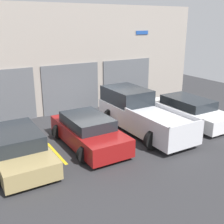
{
  "coord_description": "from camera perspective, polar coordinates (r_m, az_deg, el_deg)",
  "views": [
    {
      "loc": [
        -6.15,
        -11.5,
        5.0
      ],
      "look_at": [
        0.0,
        -1.2,
        1.1
      ],
      "focal_mm": 45.0,
      "sensor_mm": 36.0,
      "label": 1
    }
  ],
  "objects": [
    {
      "name": "shophouse_building",
      "position": [
        16.15,
        -8.34,
        10.33
      ],
      "size": [
        16.9,
        0.68,
        5.9
      ],
      "color": "#9E9389",
      "rests_on": "ground"
    },
    {
      "name": "parking_stripe_right",
      "position": [
        14.23,
        11.08,
        -2.9
      ],
      "size": [
        0.12,
        2.2,
        0.01
      ],
      "primitive_type": "cube",
      "color": "gold",
      "rests_on": "ground"
    },
    {
      "name": "parking_stripe_far_right",
      "position": [
        16.21,
        18.73,
        -0.93
      ],
      "size": [
        0.12,
        2.2,
        0.01
      ],
      "primitive_type": "cube",
      "color": "gold",
      "rests_on": "ground"
    },
    {
      "name": "ground_plane",
      "position": [
        13.96,
        -2.52,
        -2.99
      ],
      "size": [
        28.0,
        28.0,
        0.0
      ],
      "primitive_type": "plane",
      "color": "#2D2D30"
    },
    {
      "name": "sedan_white",
      "position": [
        15.02,
        15.26,
        0.3
      ],
      "size": [
        2.22,
        4.65,
        1.24
      ],
      "color": "white",
      "rests_on": "ground"
    },
    {
      "name": "parking_stripe_centre",
      "position": [
        12.6,
        1.17,
        -5.35
      ],
      "size": [
        0.12,
        2.2,
        0.01
      ],
      "primitive_type": "cube",
      "color": "gold",
      "rests_on": "ground"
    },
    {
      "name": "parking_stripe_left",
      "position": [
        11.48,
        -11.26,
        -8.17
      ],
      "size": [
        0.12,
        2.2,
        0.01
      ],
      "primitive_type": "cube",
      "color": "gold",
      "rests_on": "ground"
    },
    {
      "name": "sedan_side",
      "position": [
        11.74,
        -4.86,
        -3.98
      ],
      "size": [
        2.23,
        4.24,
        1.28
      ],
      "color": "maroon",
      "rests_on": "ground"
    },
    {
      "name": "van_right",
      "position": [
        10.93,
        -18.65,
        -6.83
      ],
      "size": [
        2.2,
        4.37,
        1.24
      ],
      "color": "#9E8956",
      "rests_on": "ground"
    },
    {
      "name": "pickup_truck",
      "position": [
        13.33,
        5.66,
        -0.21
      ],
      "size": [
        2.44,
        5.41,
        1.83
      ],
      "color": "silver",
      "rests_on": "ground"
    }
  ]
}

